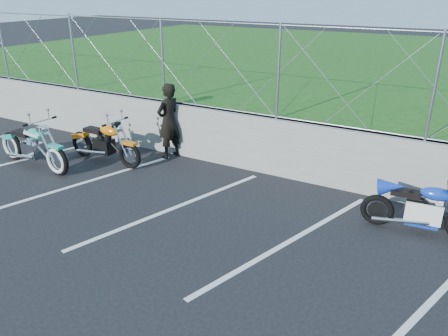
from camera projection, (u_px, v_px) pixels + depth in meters
The scene contains 9 objects.
ground at pixel (141, 231), 7.65m from camera, with size 90.00×90.00×0.00m, color black.
retaining_wall at pixel (236, 140), 10.21m from camera, with size 30.00×0.22×1.30m, color slate.
grass_field at pixel (348, 72), 18.25m from camera, with size 30.00×20.00×1.30m, color #194813.
chain_link_fence at pixel (236, 68), 9.57m from camera, with size 28.00×0.03×2.00m.
parking_lines at pixel (229, 223), 7.91m from camera, with size 18.29×4.31×0.01m.
cruiser_turquoise at pixel (34, 148), 10.17m from camera, with size 2.45×0.77×1.21m.
naked_orange at pixel (105, 144), 10.46m from camera, with size 2.22×0.75×1.11m.
sportbike_blue at pixel (422, 210), 7.44m from camera, with size 1.96×0.70×1.02m.
person_standing at pixel (169, 121), 10.63m from camera, with size 0.68×0.44×1.86m, color black.
Camera 1 is at (4.52, -5.06, 3.97)m, focal length 35.00 mm.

